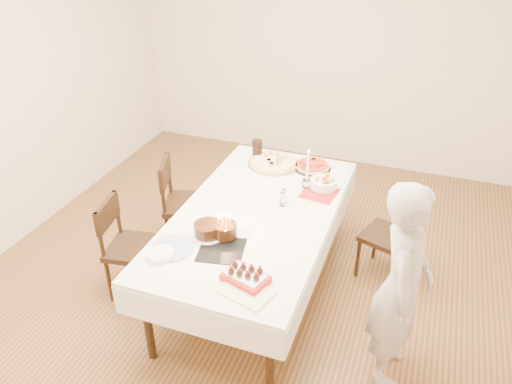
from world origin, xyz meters
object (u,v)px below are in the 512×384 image
(dining_table, at_px, (256,251))
(chair_left_savory, at_px, (189,204))
(taper_candle, at_px, (308,168))
(birthday_cake, at_px, (225,226))
(chair_left_dessert, at_px, (134,248))
(person, at_px, (401,287))
(strawberry_box, at_px, (246,277))
(chair_right_savory, at_px, (387,236))
(pasta_bowl, at_px, (324,183))
(cola_glass, at_px, (257,149))
(layer_cake, at_px, (208,230))
(pizza_pepperoni, at_px, (312,166))
(pizza_white, at_px, (274,163))

(dining_table, bearing_deg, chair_left_savory, 155.03)
(taper_candle, xyz_separation_m, birthday_cake, (-0.35, -0.88, -0.09))
(dining_table, height_order, chair_left_dessert, chair_left_dessert)
(chair_left_dessert, xyz_separation_m, birthday_cake, (0.81, -0.02, 0.42))
(chair_left_savory, bearing_deg, person, 137.43)
(dining_table, bearing_deg, strawberry_box, -74.46)
(chair_right_savory, distance_m, pasta_bowl, 0.69)
(person, relative_size, cola_glass, 8.59)
(person, bearing_deg, layer_cake, 85.99)
(layer_cake, xyz_separation_m, birthday_cake, (0.12, 0.03, 0.04))
(cola_glass, xyz_separation_m, birthday_cake, (0.22, -1.25, 0.01))
(dining_table, bearing_deg, pasta_bowl, 53.75)
(chair_left_savory, relative_size, pizza_pepperoni, 2.68)
(person, relative_size, layer_cake, 5.97)
(pizza_white, distance_m, cola_glass, 0.22)
(pizza_white, height_order, layer_cake, layer_cake)
(cola_glass, bearing_deg, pasta_bowl, -25.59)
(pasta_bowl, bearing_deg, strawberry_box, -97.96)
(dining_table, xyz_separation_m, chair_left_savory, (-0.78, 0.36, 0.07))
(dining_table, relative_size, taper_candle, 6.06)
(chair_left_savory, distance_m, birthday_cake, 1.09)
(person, distance_m, layer_cake, 1.35)
(chair_right_savory, bearing_deg, cola_glass, -176.60)
(chair_left_dessert, height_order, pizza_pepperoni, chair_left_dessert)
(dining_table, bearing_deg, birthday_cake, -103.93)
(chair_left_dessert, relative_size, taper_candle, 2.39)
(strawberry_box, bearing_deg, pizza_white, 102.01)
(dining_table, bearing_deg, person, -22.28)
(dining_table, xyz_separation_m, layer_cake, (-0.21, -0.40, 0.43))
(person, height_order, pizza_pepperoni, person)
(chair_right_savory, height_order, layer_cake, layer_cake)
(person, bearing_deg, chair_right_savory, 8.55)
(pizza_white, xyz_separation_m, pizza_pepperoni, (0.34, 0.06, 0.00))
(pizza_pepperoni, xyz_separation_m, layer_cake, (-0.43, -1.25, 0.03))
(pizza_white, bearing_deg, strawberry_box, -77.99)
(chair_right_savory, relative_size, birthday_cake, 4.81)
(chair_right_savory, relative_size, chair_left_dessert, 0.94)
(dining_table, xyz_separation_m, person, (1.14, -0.47, 0.36))
(chair_right_savory, relative_size, pizza_white, 1.66)
(taper_candle, distance_m, cola_glass, 0.69)
(pasta_bowl, relative_size, birthday_cake, 1.35)
(pasta_bowl, height_order, taper_candle, taper_candle)
(chair_right_savory, relative_size, cola_glass, 4.64)
(chair_left_dessert, bearing_deg, cola_glass, -125.76)
(chair_left_dessert, height_order, cola_glass, cola_glass)
(dining_table, xyz_separation_m, strawberry_box, (0.21, -0.76, 0.41))
(chair_left_dessert, distance_m, layer_cake, 0.79)
(person, height_order, birthday_cake, person)
(chair_left_dessert, bearing_deg, layer_cake, 165.71)
(chair_left_dessert, height_order, strawberry_box, chair_left_dessert)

